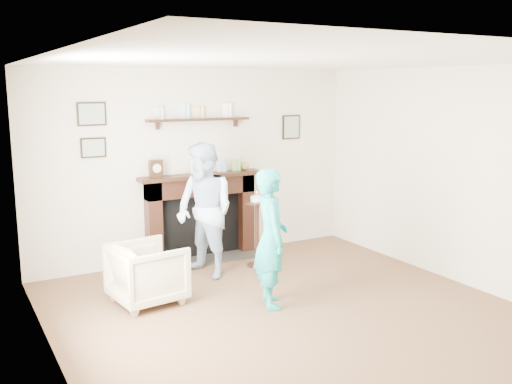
% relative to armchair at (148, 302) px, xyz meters
% --- Properties ---
extents(ground, '(5.00, 5.00, 0.00)m').
position_rel_armchair_xyz_m(ground, '(1.15, -1.22, 0.00)').
color(ground, brown).
rests_on(ground, ground).
extents(room_shell, '(4.54, 5.02, 2.52)m').
position_rel_armchair_xyz_m(room_shell, '(1.15, -0.53, 1.62)').
color(room_shell, beige).
rests_on(room_shell, ground).
extents(armchair, '(0.79, 0.77, 0.65)m').
position_rel_armchair_xyz_m(armchair, '(0.00, 0.00, 0.00)').
color(armchair, '#C4AE92').
rests_on(armchair, ground).
extents(man, '(0.82, 0.94, 1.62)m').
position_rel_armchair_xyz_m(man, '(0.89, 0.49, 0.00)').
color(man, silver).
rests_on(man, ground).
extents(woman, '(0.50, 0.61, 1.45)m').
position_rel_armchair_xyz_m(woman, '(1.10, -0.71, 0.00)').
color(woman, '#20B9AC').
rests_on(woman, ground).
extents(pedestal_table, '(0.30, 0.30, 0.97)m').
position_rel_armchair_xyz_m(pedestal_table, '(1.63, 0.52, 0.60)').
color(pedestal_table, black).
rests_on(pedestal_table, ground).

